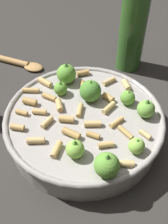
# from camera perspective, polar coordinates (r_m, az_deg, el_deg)

# --- Properties ---
(ground_plane) EXTENTS (2.40, 2.40, 0.00)m
(ground_plane) POSITION_cam_1_polar(r_m,az_deg,el_deg) (0.55, 0.00, -4.64)
(ground_plane) COLOR #2D2B28
(cooking_pan) EXTENTS (0.31, 0.31, 0.10)m
(cooking_pan) POSITION_cam_1_polar(r_m,az_deg,el_deg) (0.53, 0.11, -2.19)
(cooking_pan) COLOR #9E9993
(cooking_pan) RESTS_ON ground
(olive_oil_bottle) EXTENTS (0.06, 0.06, 0.24)m
(olive_oil_bottle) POSITION_cam_1_polar(r_m,az_deg,el_deg) (0.68, 10.28, 16.78)
(olive_oil_bottle) COLOR #336023
(olive_oil_bottle) RESTS_ON ground
(wooden_spoon) EXTENTS (0.24, 0.04, 0.02)m
(wooden_spoon) POSITION_cam_1_polar(r_m,az_deg,el_deg) (0.77, -16.08, 10.60)
(wooden_spoon) COLOR #B2844C
(wooden_spoon) RESTS_ON ground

